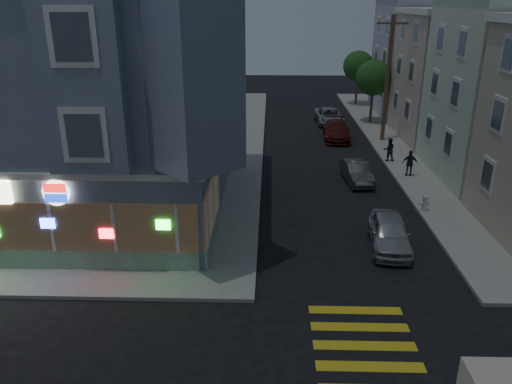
{
  "coord_description": "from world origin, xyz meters",
  "views": [
    {
      "loc": [
        3.49,
        -13.08,
        10.02
      ],
      "look_at": [
        2.93,
        6.19,
        2.61
      ],
      "focal_mm": 35.0,
      "sensor_mm": 36.0,
      "label": 1
    }
  ],
  "objects_px": {
    "pedestrian_a": "(389,150)",
    "pedestrian_b": "(410,163)",
    "parked_car_d": "(329,116)",
    "fire_hydrant": "(425,202)",
    "parked_car_b": "(357,172)",
    "parked_car_c": "(336,130)",
    "parked_car_a": "(389,233)",
    "street_tree_far": "(358,66)",
    "traffic_signal": "(178,190)",
    "utility_pole": "(388,78)",
    "street_tree_near": "(374,78)"
  },
  "relations": [
    {
      "from": "parked_car_b",
      "to": "parked_car_c",
      "type": "height_order",
      "value": "parked_car_c"
    },
    {
      "from": "parked_car_c",
      "to": "traffic_signal",
      "type": "height_order",
      "value": "traffic_signal"
    },
    {
      "from": "fire_hydrant",
      "to": "street_tree_near",
      "type": "bearing_deg",
      "value": 87.39
    },
    {
      "from": "pedestrian_a",
      "to": "parked_car_c",
      "type": "xyz_separation_m",
      "value": [
        -2.7,
        5.97,
        -0.22
      ]
    },
    {
      "from": "street_tree_near",
      "to": "pedestrian_a",
      "type": "bearing_deg",
      "value": -94.53
    },
    {
      "from": "utility_pole",
      "to": "traffic_signal",
      "type": "distance_m",
      "value": 22.96
    },
    {
      "from": "fire_hydrant",
      "to": "pedestrian_a",
      "type": "bearing_deg",
      "value": 90.0
    },
    {
      "from": "pedestrian_b",
      "to": "parked_car_b",
      "type": "relative_size",
      "value": 0.43
    },
    {
      "from": "street_tree_near",
      "to": "street_tree_far",
      "type": "xyz_separation_m",
      "value": [
        0.0,
        8.0,
        0.0
      ]
    },
    {
      "from": "parked_car_a",
      "to": "parked_car_c",
      "type": "height_order",
      "value": "parked_car_c"
    },
    {
      "from": "utility_pole",
      "to": "parked_car_a",
      "type": "xyz_separation_m",
      "value": [
        -3.32,
        -17.53,
        -4.11
      ]
    },
    {
      "from": "pedestrian_a",
      "to": "pedestrian_b",
      "type": "bearing_deg",
      "value": 101.1
    },
    {
      "from": "pedestrian_a",
      "to": "traffic_signal",
      "type": "distance_m",
      "value": 18.27
    },
    {
      "from": "parked_car_a",
      "to": "parked_car_d",
      "type": "relative_size",
      "value": 0.85
    },
    {
      "from": "utility_pole",
      "to": "parked_car_c",
      "type": "distance_m",
      "value": 5.36
    },
    {
      "from": "pedestrian_b",
      "to": "traffic_signal",
      "type": "relative_size",
      "value": 0.34
    },
    {
      "from": "traffic_signal",
      "to": "parked_car_c",
      "type": "bearing_deg",
      "value": 81.86
    },
    {
      "from": "street_tree_near",
      "to": "pedestrian_b",
      "type": "height_order",
      "value": "street_tree_near"
    },
    {
      "from": "traffic_signal",
      "to": "street_tree_near",
      "type": "bearing_deg",
      "value": 79.45
    },
    {
      "from": "parked_car_a",
      "to": "traffic_signal",
      "type": "height_order",
      "value": "traffic_signal"
    },
    {
      "from": "pedestrian_b",
      "to": "street_tree_near",
      "type": "bearing_deg",
      "value": -81.66
    },
    {
      "from": "parked_car_a",
      "to": "traffic_signal",
      "type": "bearing_deg",
      "value": -161.28
    },
    {
      "from": "pedestrian_a",
      "to": "parked_car_c",
      "type": "height_order",
      "value": "pedestrian_a"
    },
    {
      "from": "parked_car_b",
      "to": "traffic_signal",
      "type": "bearing_deg",
      "value": -134.78
    },
    {
      "from": "pedestrian_a",
      "to": "fire_hydrant",
      "type": "bearing_deg",
      "value": 90.12
    },
    {
      "from": "pedestrian_a",
      "to": "fire_hydrant",
      "type": "relative_size",
      "value": 1.83
    },
    {
      "from": "street_tree_far",
      "to": "utility_pole",
      "type": "bearing_deg",
      "value": -90.82
    },
    {
      "from": "utility_pole",
      "to": "fire_hydrant",
      "type": "bearing_deg",
      "value": -92.92
    },
    {
      "from": "utility_pole",
      "to": "parked_car_c",
      "type": "relative_size",
      "value": 1.89
    },
    {
      "from": "parked_car_b",
      "to": "parked_car_c",
      "type": "relative_size",
      "value": 0.78
    },
    {
      "from": "street_tree_far",
      "to": "pedestrian_b",
      "type": "distance_m",
      "value": 22.58
    },
    {
      "from": "pedestrian_a",
      "to": "parked_car_b",
      "type": "height_order",
      "value": "pedestrian_a"
    },
    {
      "from": "street_tree_far",
      "to": "parked_car_c",
      "type": "relative_size",
      "value": 1.11
    },
    {
      "from": "pedestrian_b",
      "to": "parked_car_a",
      "type": "xyz_separation_m",
      "value": [
        -3.21,
        -9.16,
        -0.25
      ]
    },
    {
      "from": "parked_car_b",
      "to": "street_tree_far",
      "type": "bearing_deg",
      "value": 76.03
    },
    {
      "from": "street_tree_far",
      "to": "parked_car_d",
      "type": "xyz_separation_m",
      "value": [
        -3.6,
        -8.19,
        -3.27
      ]
    },
    {
      "from": "street_tree_far",
      "to": "parked_car_d",
      "type": "bearing_deg",
      "value": -113.72
    },
    {
      "from": "pedestrian_a",
      "to": "street_tree_far",
      "type": "bearing_deg",
      "value": -92.54
    },
    {
      "from": "parked_car_d",
      "to": "pedestrian_b",
      "type": "bearing_deg",
      "value": -79.75
    },
    {
      "from": "parked_car_a",
      "to": "parked_car_d",
      "type": "height_order",
      "value": "parked_car_a"
    },
    {
      "from": "pedestrian_a",
      "to": "parked_car_a",
      "type": "xyz_separation_m",
      "value": [
        -2.62,
        -12.17,
        -0.22
      ]
    },
    {
      "from": "parked_car_b",
      "to": "parked_car_c",
      "type": "distance_m",
      "value": 9.75
    },
    {
      "from": "utility_pole",
      "to": "fire_hydrant",
      "type": "distance_m",
      "value": 14.37
    },
    {
      "from": "parked_car_d",
      "to": "fire_hydrant",
      "type": "bearing_deg",
      "value": -84.92
    },
    {
      "from": "utility_pole",
      "to": "pedestrian_b",
      "type": "bearing_deg",
      "value": -90.79
    },
    {
      "from": "parked_car_b",
      "to": "fire_hydrant",
      "type": "bearing_deg",
      "value": -64.6
    },
    {
      "from": "street_tree_far",
      "to": "parked_car_a",
      "type": "bearing_deg",
      "value": -96.37
    },
    {
      "from": "parked_car_a",
      "to": "parked_car_d",
      "type": "bearing_deg",
      "value": 96.01
    },
    {
      "from": "street_tree_far",
      "to": "parked_car_a",
      "type": "height_order",
      "value": "street_tree_far"
    },
    {
      "from": "parked_car_b",
      "to": "parked_car_d",
      "type": "relative_size",
      "value": 0.78
    }
  ]
}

